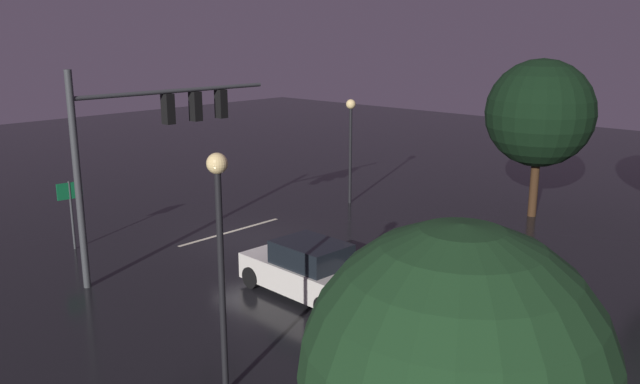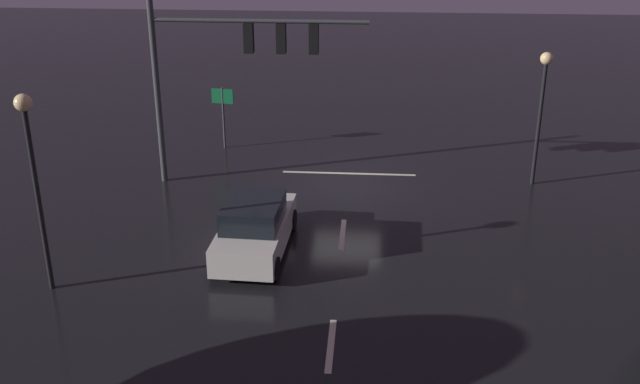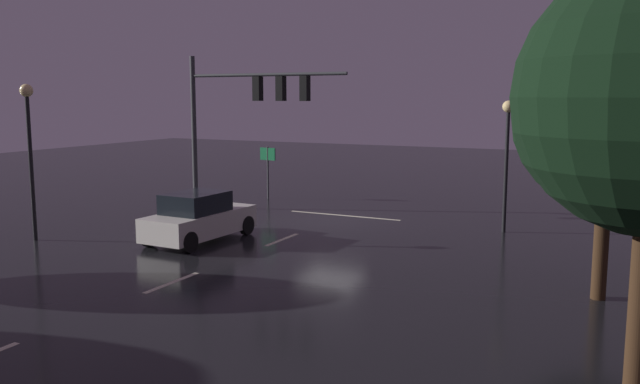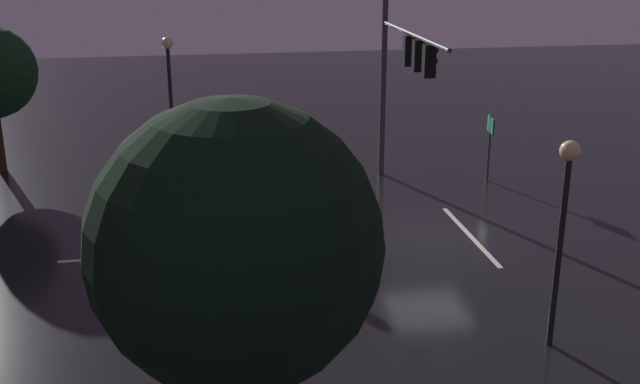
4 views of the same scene
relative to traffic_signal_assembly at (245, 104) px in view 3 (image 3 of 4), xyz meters
name	(u,v)px [view 3 (image 3 of 4)]	position (x,y,z in m)	size (l,w,h in m)	color
ground_plane	(331,221)	(-4.05, 0.10, -4.66)	(80.00, 80.00, 0.00)	black
traffic_signal_assembly	(245,104)	(0.00, 0.00, 0.00)	(7.48, 0.47, 6.69)	#383A3D
lane_dash_far	(282,240)	(-4.05, 4.10, -4.66)	(2.20, 0.16, 0.01)	beige
lane_dash_mid	(172,282)	(-4.05, 10.10, -4.66)	(2.20, 0.16, 0.01)	beige
stop_bar	(344,215)	(-4.05, -1.18, -4.66)	(5.00, 0.16, 0.01)	beige
car_approaching	(199,218)	(-1.55, 5.49, -3.86)	(2.06, 4.43, 1.70)	silver
street_lamp_left_kerb	(507,140)	(-10.74, -0.64, -1.27)	(0.44, 0.44, 4.81)	black
street_lamp_right_kerb	(29,133)	(3.61, 7.96, -0.93)	(0.44, 0.44, 5.37)	black
route_sign	(268,161)	(1.18, -3.77, -2.82)	(0.90, 0.19, 2.55)	#383A3D
tree_left_far	(609,118)	(-14.41, 6.57, -0.21)	(4.50, 4.50, 6.71)	#382314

